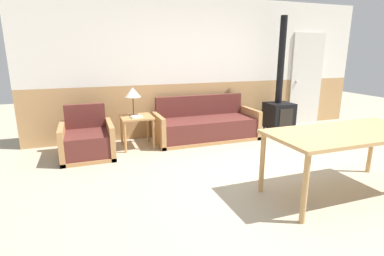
% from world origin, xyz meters
% --- Properties ---
extents(ground_plane, '(16.00, 16.00, 0.00)m').
position_xyz_m(ground_plane, '(0.00, 0.00, 0.00)').
color(ground_plane, '#B2A58C').
extents(wall_back, '(7.20, 0.06, 2.70)m').
position_xyz_m(wall_back, '(0.00, 2.63, 1.35)').
color(wall_back, tan).
rests_on(wall_back, ground_plane).
extents(couch, '(1.98, 0.81, 0.82)m').
position_xyz_m(couch, '(-0.30, 2.08, 0.25)').
color(couch, '#B27F4C').
rests_on(couch, ground_plane).
extents(armchair, '(0.82, 0.83, 0.81)m').
position_xyz_m(armchair, '(-2.48, 1.83, 0.25)').
color(armchair, '#B27F4C').
rests_on(armchair, ground_plane).
extents(side_table, '(0.55, 0.55, 0.57)m').
position_xyz_m(side_table, '(-1.63, 2.05, 0.47)').
color(side_table, '#B27F4C').
rests_on(side_table, ground_plane).
extents(table_lamp, '(0.28, 0.28, 0.50)m').
position_xyz_m(table_lamp, '(-1.67, 2.15, 0.96)').
color(table_lamp, '#4C3823').
rests_on(table_lamp, side_table).
extents(book_stack, '(0.21, 0.17, 0.03)m').
position_xyz_m(book_stack, '(-1.65, 1.96, 0.58)').
color(book_stack, white).
rests_on(book_stack, side_table).
extents(dining_table, '(1.90, 0.87, 0.78)m').
position_xyz_m(dining_table, '(0.37, -0.60, 0.70)').
color(dining_table, tan).
rests_on(dining_table, ground_plane).
extents(wood_stove, '(0.52, 0.51, 2.36)m').
position_xyz_m(wood_stove, '(1.36, 2.07, 0.57)').
color(wood_stove, black).
rests_on(wood_stove, ground_plane).
extents(entry_door, '(0.85, 0.09, 2.08)m').
position_xyz_m(entry_door, '(2.43, 2.57, 1.04)').
color(entry_door, silver).
rests_on(entry_door, ground_plane).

